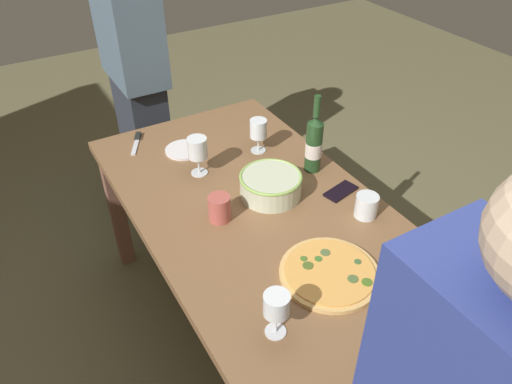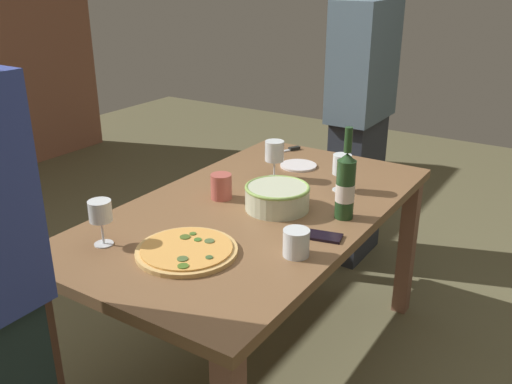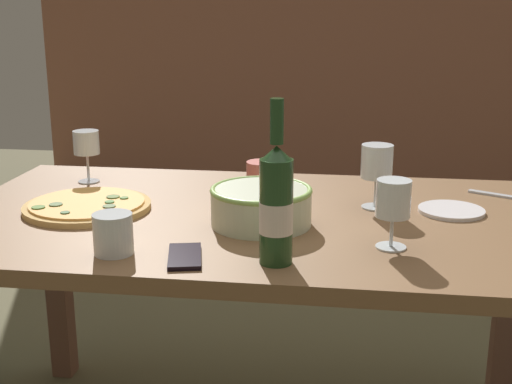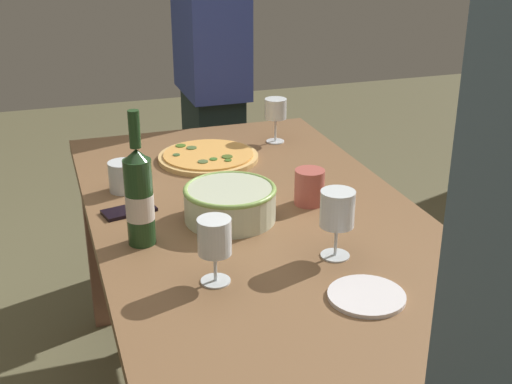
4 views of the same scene
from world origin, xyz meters
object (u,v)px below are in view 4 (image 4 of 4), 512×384
object	(u,v)px
pizza	(208,157)
serving_bowl	(230,202)
dining_table	(256,241)
cup_ceramic	(123,177)
pizza_knife	(480,328)
person_guest_left	(212,87)
wine_glass_near_pizza	(215,240)
cup_amber	(309,187)
side_plate	(366,296)
wine_glass_by_bottle	(276,111)
wine_bottle	(139,196)
wine_glass_far_left	(337,212)
cell_phone	(129,211)

from	to	relation	value
pizza	serving_bowl	xyz separation A→B (m)	(0.47, -0.06, 0.04)
dining_table	cup_ceramic	world-z (taller)	cup_ceramic
serving_bowl	pizza_knife	xyz separation A→B (m)	(0.66, 0.33, -0.05)
person_guest_left	pizza_knife	bearing A→B (deg)	11.20
wine_glass_near_pizza	pizza_knife	bearing A→B (deg)	52.07
cup_amber	side_plate	distance (m)	0.52
serving_bowl	wine_glass_by_bottle	bearing A→B (deg)	149.74
wine_glass_by_bottle	cup_ceramic	world-z (taller)	wine_glass_by_bottle
wine_bottle	side_plate	distance (m)	0.60
wine_glass_far_left	wine_bottle	bearing A→B (deg)	-116.64
dining_table	wine_glass_by_bottle	distance (m)	0.64
dining_table	wine_glass_far_left	xyz separation A→B (m)	(0.31, 0.10, 0.21)
wine_glass_by_bottle	pizza_knife	xyz separation A→B (m)	(1.24, -0.01, -0.11)
dining_table	person_guest_left	xyz separation A→B (m)	(-1.10, 0.17, 0.17)
pizza	person_guest_left	xyz separation A→B (m)	(-0.65, 0.19, 0.07)
wine_bottle	cup_ceramic	bearing A→B (deg)	179.12
dining_table	wine_glass_by_bottle	bearing A→B (deg)	155.25
wine_glass_by_bottle	cup_amber	xyz separation A→B (m)	(0.55, -0.09, -0.06)
serving_bowl	wine_bottle	bearing A→B (deg)	-75.55
wine_glass_near_pizza	side_plate	bearing A→B (deg)	59.97
pizza	serving_bowl	distance (m)	0.48
pizza	cell_phone	size ratio (longest dim) A/B	2.33
wine_glass_by_bottle	cup_ceramic	size ratio (longest dim) A/B	1.76
dining_table	pizza_knife	distance (m)	0.74
dining_table	cup_amber	bearing A→B (deg)	92.44
pizza_knife	wine_glass_by_bottle	bearing A→B (deg)	179.71
cup_ceramic	side_plate	distance (m)	0.88
wine_glass_near_pizza	wine_glass_by_bottle	size ratio (longest dim) A/B	0.99
serving_bowl	cell_phone	xyz separation A→B (m)	(-0.13, -0.26, -0.05)
pizza	wine_glass_by_bottle	distance (m)	0.31
cell_phone	wine_bottle	bearing A→B (deg)	168.42
wine_glass_far_left	person_guest_left	world-z (taller)	person_guest_left
wine_glass_far_left	cell_phone	world-z (taller)	wine_glass_far_left
wine_bottle	wine_glass_by_bottle	xyz separation A→B (m)	(-0.64, 0.59, -0.01)
serving_bowl	wine_glass_far_left	world-z (taller)	wine_glass_far_left
wine_glass_near_pizza	cup_ceramic	size ratio (longest dim) A/B	1.74
pizza_knife	side_plate	bearing A→B (deg)	-138.97
cup_amber	cell_phone	bearing A→B (deg)	-101.34
pizza_knife	wine_bottle	bearing A→B (deg)	-135.93
dining_table	wine_bottle	bearing A→B (deg)	-75.04
pizza	wine_glass_far_left	bearing A→B (deg)	9.23
cup_ceramic	cell_phone	size ratio (longest dim) A/B	0.63
dining_table	wine_glass_by_bottle	world-z (taller)	wine_glass_by_bottle
wine_glass_by_bottle	wine_glass_far_left	xyz separation A→B (m)	(0.86, -0.15, 0.00)
cup_amber	cell_phone	size ratio (longest dim) A/B	0.71
pizza	wine_bottle	size ratio (longest dim) A/B	0.96
serving_bowl	side_plate	distance (m)	0.51
wine_glass_near_pizza	person_guest_left	size ratio (longest dim) A/B	0.10
wine_glass_far_left	serving_bowl	bearing A→B (deg)	-146.95
side_plate	cell_phone	distance (m)	0.74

